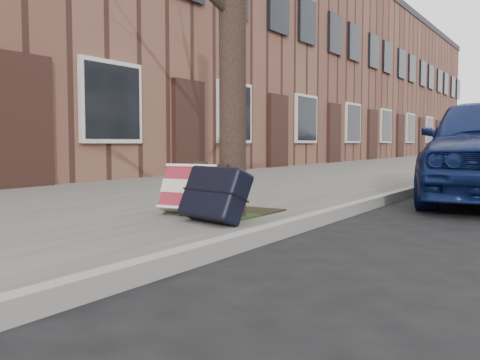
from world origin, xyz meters
The scene contains 6 objects.
ground centered at (0.00, 0.00, 0.00)m, with size 120.00×120.00×0.00m, color black.
near_sidewalk centered at (-3.70, 15.00, 0.06)m, with size 5.00×70.00×0.12m, color slate.
house_near centered at (-9.60, 16.00, 3.50)m, with size 6.80×40.00×7.00m, color brown.
dirt_patch centered at (-2.00, 1.20, 0.13)m, with size 0.85×0.85×0.01m, color black.
suitcase_red centered at (-2.15, 0.90, 0.35)m, with size 0.60×0.17×0.43m, color maroon.
suitcase_navy centered at (-1.72, 0.60, 0.36)m, with size 0.62×0.20×0.44m, color black.
Camera 1 is at (0.80, -3.01, 0.78)m, focal length 40.00 mm.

